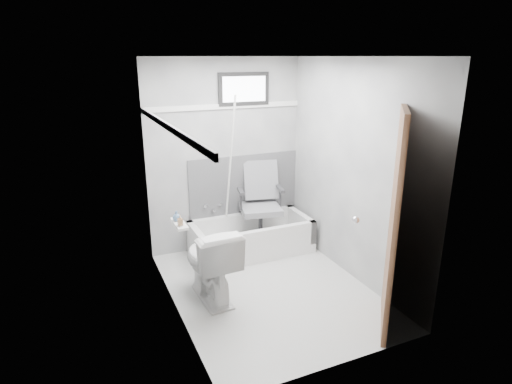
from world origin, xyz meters
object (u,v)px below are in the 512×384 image
toilet (210,262)px  office_chair (261,203)px  bathtub (251,237)px  door (442,231)px  soap_bottle_b (176,216)px  soap_bottle_a (180,220)px

toilet → office_chair: bearing=-140.0°
bathtub → office_chair: size_ratio=1.50×
door → soap_bottle_b: (-1.92, 1.37, -0.04)m
bathtub → soap_bottle_b: bearing=-143.3°
office_chair → door: door is taller
door → soap_bottle_b: 2.36m
soap_bottle_b → toilet: bearing=2.8°
bathtub → office_chair: (0.15, 0.05, 0.41)m
office_chair → toilet: 1.32m
door → soap_bottle_a: bearing=147.4°
toilet → door: size_ratio=0.41×
door → toilet: bearing=139.2°
office_chair → soap_bottle_a: (-1.28, -1.03, 0.34)m
soap_bottle_a → door: bearing=-32.6°
toilet → bathtub: bearing=-136.7°
bathtub → soap_bottle_b: size_ratio=15.40×
soap_bottle_a → soap_bottle_b: 0.14m
toilet → door: (1.60, -1.38, 0.60)m
office_chair → door: size_ratio=0.50×
office_chair → bathtub: bearing=-149.4°
soap_bottle_a → bathtub: bearing=41.0°
bathtub → office_chair: office_chair is taller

